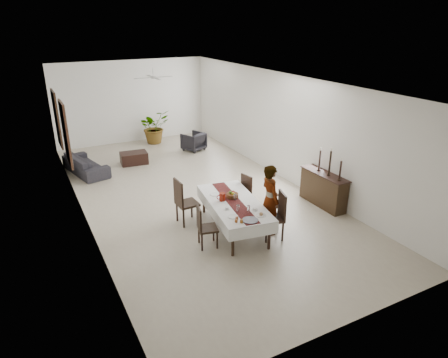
% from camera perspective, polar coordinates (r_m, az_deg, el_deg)
% --- Properties ---
extents(floor, '(6.00, 12.00, 0.00)m').
position_cam_1_polar(floor, '(11.47, -4.38, -2.10)').
color(floor, '#BDB196').
rests_on(floor, ground).
extents(ceiling, '(6.00, 12.00, 0.02)m').
position_cam_1_polar(ceiling, '(10.57, -4.89, 13.93)').
color(ceiling, white).
rests_on(ceiling, wall_back).
extents(wall_back, '(6.00, 0.02, 3.20)m').
position_cam_1_polar(wall_back, '(16.46, -13.07, 10.70)').
color(wall_back, white).
rests_on(wall_back, floor).
extents(wall_front, '(6.00, 0.02, 3.20)m').
position_cam_1_polar(wall_front, '(6.27, 17.92, -8.53)').
color(wall_front, white).
rests_on(wall_front, floor).
extents(wall_left, '(0.02, 12.00, 3.20)m').
position_cam_1_polar(wall_left, '(10.18, -20.33, 3.05)').
color(wall_left, white).
rests_on(wall_left, floor).
extents(wall_right, '(0.02, 12.00, 3.20)m').
position_cam_1_polar(wall_right, '(12.35, 8.37, 7.37)').
color(wall_right, white).
rests_on(wall_right, floor).
extents(dining_table_top, '(1.28, 2.39, 0.05)m').
position_cam_1_polar(dining_table_top, '(9.28, 1.41, -3.43)').
color(dining_table_top, black).
rests_on(dining_table_top, table_leg_fl).
extents(table_leg_fl, '(0.08, 0.08, 0.66)m').
position_cam_1_polar(table_leg_fl, '(8.43, 1.27, -8.99)').
color(table_leg_fl, black).
rests_on(table_leg_fl, floor).
extents(table_leg_fr, '(0.08, 0.08, 0.66)m').
position_cam_1_polar(table_leg_fr, '(8.71, 6.47, -8.02)').
color(table_leg_fr, black).
rests_on(table_leg_fr, floor).
extents(table_leg_bl, '(0.08, 0.08, 0.66)m').
position_cam_1_polar(table_leg_bl, '(10.24, -2.89, -3.09)').
color(table_leg_bl, black).
rests_on(table_leg_bl, floor).
extents(table_leg_br, '(0.08, 0.08, 0.66)m').
position_cam_1_polar(table_leg_br, '(10.48, 1.49, -2.47)').
color(table_leg_br, black).
rests_on(table_leg_br, floor).
extents(tablecloth_top, '(1.47, 2.58, 0.01)m').
position_cam_1_polar(tablecloth_top, '(9.27, 1.41, -3.27)').
color(tablecloth_top, white).
rests_on(tablecloth_top, dining_table_top).
extents(tablecloth_drape_left, '(0.38, 2.42, 0.28)m').
position_cam_1_polar(tablecloth_drape_left, '(9.17, -1.85, -4.52)').
color(tablecloth_drape_left, white).
rests_on(tablecloth_drape_left, dining_table_top).
extents(tablecloth_drape_right, '(0.38, 2.42, 0.28)m').
position_cam_1_polar(tablecloth_drape_right, '(9.52, 4.54, -3.55)').
color(tablecloth_drape_right, silver).
rests_on(tablecloth_drape_right, dining_table_top).
extents(tablecloth_drape_near, '(1.11, 0.18, 0.28)m').
position_cam_1_polar(tablecloth_drape_near, '(8.33, 4.33, -7.50)').
color(tablecloth_drape_near, white).
rests_on(tablecloth_drape_near, dining_table_top).
extents(tablecloth_drape_far, '(1.11, 0.18, 0.28)m').
position_cam_1_polar(tablecloth_drape_far, '(10.37, -0.92, -1.24)').
color(tablecloth_drape_far, silver).
rests_on(tablecloth_drape_far, dining_table_top).
extents(table_runner, '(0.69, 2.39, 0.00)m').
position_cam_1_polar(table_runner, '(9.27, 1.41, -3.23)').
color(table_runner, maroon).
rests_on(table_runner, tablecloth_top).
extents(red_pitcher, '(0.16, 0.16, 0.19)m').
position_cam_1_polar(red_pitcher, '(9.28, -0.26, -2.56)').
color(red_pitcher, maroon).
rests_on(red_pitcher, tablecloth_top).
extents(pitcher_handle, '(0.12, 0.04, 0.11)m').
position_cam_1_polar(pitcher_handle, '(9.25, -0.73, -2.63)').
color(pitcher_handle, maroon).
rests_on(pitcher_handle, red_pitcher).
extents(wine_glass_near, '(0.07, 0.07, 0.16)m').
position_cam_1_polar(wine_glass_near, '(8.75, 3.52, -4.28)').
color(wine_glass_near, white).
rests_on(wine_glass_near, tablecloth_top).
extents(wine_glass_mid, '(0.07, 0.07, 0.16)m').
position_cam_1_polar(wine_glass_mid, '(8.76, 2.02, -4.22)').
color(wine_glass_mid, white).
rests_on(wine_glass_mid, tablecloth_top).
extents(wine_glass_far, '(0.07, 0.07, 0.16)m').
position_cam_1_polar(wine_glass_far, '(9.29, 1.59, -2.63)').
color(wine_glass_far, white).
rests_on(wine_glass_far, tablecloth_top).
extents(teacup_right, '(0.09, 0.09, 0.06)m').
position_cam_1_polar(teacup_right, '(8.88, 4.41, -4.29)').
color(teacup_right, white).
rests_on(teacup_right, saucer_right).
extents(saucer_right, '(0.14, 0.14, 0.01)m').
position_cam_1_polar(saucer_right, '(8.89, 4.41, -4.42)').
color(saucer_right, silver).
rests_on(saucer_right, tablecloth_top).
extents(teacup_left, '(0.09, 0.09, 0.06)m').
position_cam_1_polar(teacup_left, '(8.89, 0.43, -4.19)').
color(teacup_left, silver).
rests_on(teacup_left, saucer_left).
extents(saucer_left, '(0.14, 0.14, 0.01)m').
position_cam_1_polar(saucer_left, '(8.90, 0.43, -4.32)').
color(saucer_left, white).
rests_on(saucer_left, tablecloth_top).
extents(plate_near_right, '(0.23, 0.23, 0.01)m').
position_cam_1_polar(plate_near_right, '(8.67, 5.32, -5.17)').
color(plate_near_right, white).
rests_on(plate_near_right, tablecloth_top).
extents(bread_near_right, '(0.09, 0.09, 0.09)m').
position_cam_1_polar(bread_near_right, '(8.65, 5.33, -5.02)').
color(bread_near_right, tan).
rests_on(bread_near_right, plate_near_right).
extents(plate_near_left, '(0.23, 0.23, 0.01)m').
position_cam_1_polar(plate_near_left, '(8.58, 1.28, -5.37)').
color(plate_near_left, white).
rests_on(plate_near_left, tablecloth_top).
extents(plate_far_left, '(0.23, 0.23, 0.01)m').
position_cam_1_polar(plate_far_left, '(9.62, -1.35, -2.20)').
color(plate_far_left, white).
rests_on(plate_far_left, tablecloth_top).
extents(serving_tray, '(0.34, 0.34, 0.02)m').
position_cam_1_polar(serving_tray, '(8.44, 3.76, -5.90)').
color(serving_tray, '#3D3D42').
rests_on(serving_tray, tablecloth_top).
extents(jam_jar_a, '(0.06, 0.06, 0.07)m').
position_cam_1_polar(jam_jar_a, '(8.33, 2.51, -6.05)').
color(jam_jar_a, brown).
rests_on(jam_jar_a, tablecloth_top).
extents(jam_jar_b, '(0.06, 0.06, 0.07)m').
position_cam_1_polar(jam_jar_b, '(8.35, 1.76, -5.98)').
color(jam_jar_b, brown).
rests_on(jam_jar_b, tablecloth_top).
extents(jam_jar_c, '(0.06, 0.06, 0.07)m').
position_cam_1_polar(jam_jar_c, '(8.44, 1.84, -5.65)').
color(jam_jar_c, brown).
rests_on(jam_jar_c, tablecloth_top).
extents(fruit_basket, '(0.28, 0.28, 0.09)m').
position_cam_1_polar(fruit_basket, '(9.46, 1.19, -2.36)').
color(fruit_basket, brown).
rests_on(fruit_basket, tablecloth_top).
extents(fruit_red, '(0.09, 0.09, 0.09)m').
position_cam_1_polar(fruit_red, '(9.46, 1.32, -1.90)').
color(fruit_red, maroon).
rests_on(fruit_red, fruit_basket).
extents(fruit_green, '(0.08, 0.08, 0.08)m').
position_cam_1_polar(fruit_green, '(9.45, 0.92, -1.93)').
color(fruit_green, '#427122').
rests_on(fruit_green, fruit_basket).
extents(fruit_yellow, '(0.08, 0.08, 0.08)m').
position_cam_1_polar(fruit_yellow, '(9.39, 1.29, -2.08)').
color(fruit_yellow, gold).
rests_on(fruit_yellow, fruit_basket).
extents(chair_right_near_seat, '(0.58, 0.58, 0.05)m').
position_cam_1_polar(chair_right_near_seat, '(9.08, 6.93, -5.62)').
color(chair_right_near_seat, black).
rests_on(chair_right_near_seat, chair_right_near_leg_fl).
extents(chair_right_near_leg_fl, '(0.06, 0.06, 0.46)m').
position_cam_1_polar(chair_right_near_leg_fl, '(9.10, 8.38, -7.48)').
color(chair_right_near_leg_fl, black).
rests_on(chair_right_near_leg_fl, floor).
extents(chair_right_near_leg_fr, '(0.06, 0.06, 0.46)m').
position_cam_1_polar(chair_right_near_leg_fr, '(9.41, 7.61, -6.37)').
color(chair_right_near_leg_fr, black).
rests_on(chair_right_near_leg_fr, floor).
extents(chair_right_near_leg_bl, '(0.06, 0.06, 0.46)m').
position_cam_1_polar(chair_right_near_leg_bl, '(8.99, 6.06, -7.75)').
color(chair_right_near_leg_bl, black).
rests_on(chair_right_near_leg_bl, floor).
extents(chair_right_near_leg_br, '(0.06, 0.06, 0.46)m').
position_cam_1_polar(chair_right_near_leg_br, '(9.30, 5.37, -6.62)').
color(chair_right_near_leg_br, black).
rests_on(chair_right_near_leg_br, floor).
extents(chair_right_near_back, '(0.17, 0.46, 0.59)m').
position_cam_1_polar(chair_right_near_back, '(9.00, 8.31, -3.69)').
color(chair_right_near_back, black).
rests_on(chair_right_near_back, chair_right_near_seat).
extents(chair_right_far_seat, '(0.48, 0.48, 0.05)m').
position_cam_1_polar(chair_right_far_seat, '(10.28, 2.45, -2.45)').
color(chair_right_far_seat, black).
rests_on(chair_right_far_seat, chair_right_far_leg_fl).
extents(chair_right_far_leg_fl, '(0.05, 0.05, 0.40)m').
position_cam_1_polar(chair_right_far_leg_fl, '(10.36, 3.71, -3.61)').
color(chair_right_far_leg_fl, black).
rests_on(chair_right_far_leg_fl, floor).
extents(chair_right_far_leg_fr, '(0.05, 0.05, 0.40)m').
position_cam_1_polar(chair_right_far_leg_fr, '(10.58, 2.50, -3.02)').
color(chair_right_far_leg_fr, black).
rests_on(chair_right_far_leg_fr, floor).
extents(chair_right_far_leg_bl, '(0.05, 0.05, 0.40)m').
position_cam_1_polar(chair_right_far_leg_bl, '(10.16, 2.35, -4.13)').
color(chair_right_far_leg_bl, black).
rests_on(chair_right_far_leg_bl, floor).
extents(chair_right_far_leg_br, '(0.05, 0.05, 0.40)m').
position_cam_1_polar(chair_right_far_leg_br, '(10.38, 1.15, -3.51)').
color(chair_right_far_leg_br, black).
rests_on(chair_right_far_leg_br, floor).
extents(chair_right_far_back, '(0.12, 0.40, 0.51)m').
position_cam_1_polar(chair_right_far_back, '(10.28, 3.23, -0.79)').
color(chair_right_far_back, black).
rests_on(chair_right_far_back, chair_right_far_seat).
extents(chair_left_near_seat, '(0.49, 0.49, 0.05)m').
position_cam_1_polar(chair_left_near_seat, '(8.74, -2.34, -7.07)').
color(chair_left_near_seat, black).
rests_on(chair_left_near_seat, chair_left_near_leg_fl).
extents(chair_left_near_leg_fl, '(0.05, 0.05, 0.41)m').
position_cam_1_polar(chair_left_near_leg_fl, '(8.96, -3.61, -7.96)').
color(chair_left_near_leg_fl, black).
rests_on(chair_left_near_leg_fl, floor).
extents(chair_left_near_leg_fr, '(0.05, 0.05, 0.41)m').
position_cam_1_polar(chair_left_near_leg_fr, '(8.68, -3.16, -9.03)').
color(chair_left_near_leg_fr, black).
rests_on(chair_left_near_leg_fr, floor).
extents(chair_left_near_leg_bl, '(0.05, 0.05, 0.41)m').
position_cam_1_polar(chair_left_near_leg_bl, '(9.02, -1.50, -7.70)').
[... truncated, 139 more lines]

